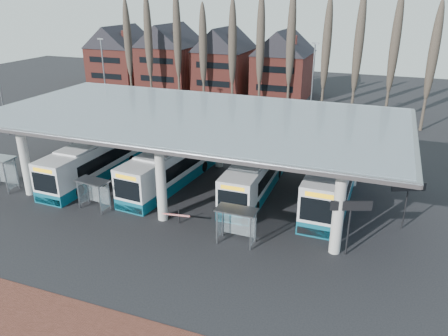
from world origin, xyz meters
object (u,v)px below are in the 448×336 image
at_px(bus_0, 96,160).
at_px(shelter_1, 94,188).
at_px(bus_3, 333,178).
at_px(bus_1, 172,166).
at_px(bus_2, 256,174).
at_px(shelter_2, 237,218).

height_order(bus_0, shelter_1, bus_0).
relative_size(bus_0, bus_3, 0.92).
bearing_deg(bus_1, shelter_1, -112.89).
bearing_deg(bus_1, bus_2, 12.54).
bearing_deg(bus_2, shelter_1, -145.96).
relative_size(bus_3, shelter_2, 5.01).
height_order(bus_0, shelter_2, bus_0).
distance_m(bus_1, shelter_2, 10.77).
distance_m(bus_3, shelter_2, 10.10).
height_order(bus_1, bus_2, bus_1).
distance_m(bus_0, shelter_1, 6.26).
relative_size(bus_0, bus_1, 0.99).
bearing_deg(shelter_1, bus_1, 69.80).
height_order(bus_0, bus_2, bus_0).
xyz_separation_m(bus_3, shelter_2, (-4.83, -8.87, 0.05)).
xyz_separation_m(bus_1, shelter_2, (8.21, -6.98, 0.18)).
bearing_deg(bus_1, bus_3, 12.98).
relative_size(bus_0, bus_2, 1.04).
relative_size(bus_2, shelter_1, 4.41).
xyz_separation_m(bus_0, shelter_2, (15.03, -5.92, 0.18)).
bearing_deg(shelter_2, bus_0, 158.77).
xyz_separation_m(bus_1, bus_3, (13.03, 1.90, 0.13)).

